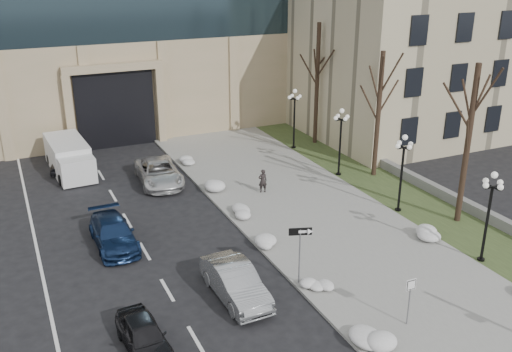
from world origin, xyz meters
The scene contains 28 objects.
sidewalk centered at (3.50, 14.00, 0.06)m, with size 9.00×40.00×0.12m, color gray.
curb centered at (-1.00, 14.00, 0.07)m, with size 0.30×40.00×0.14m, color gray.
grass_strip centered at (10.00, 14.00, 0.05)m, with size 4.00×40.00×0.10m, color #344422.
stone_wall centered at (12.00, 16.00, 0.35)m, with size 0.50×30.00×0.70m, color slate.
classical_building centered at (22.00, 27.98, 6.00)m, with size 22.00×18.12×12.00m.
car_a centered at (-8.46, 6.31, 0.63)m, with size 1.50×3.72×1.27m, color black.
car_b centered at (-3.91, 8.18, 0.77)m, with size 1.63×4.67×1.54m, color #95999C.
car_c centered at (-7.78, 15.27, 0.70)m, with size 1.97×4.85×1.41m, color navy.
car_d centered at (-3.24, 22.86, 0.77)m, with size 2.55×5.53×1.54m, color silver.
car_e centered at (-8.57, 28.24, 0.69)m, with size 1.63×4.05×1.38m, color #29292E.
pedestrian centered at (2.22, 18.32, 0.89)m, with size 0.56×0.37×1.53m, color black.
box_truck centered at (-8.28, 27.57, 1.03)m, with size 2.69×6.82×2.13m.
one_way_sign centered at (-0.74, 7.80, 2.41)m, with size 1.06×0.54×2.92m.
keep_sign centered at (1.59, 3.29, 1.62)m, with size 0.47×0.07×2.21m.
snow_clump_b centered at (-0.41, 2.55, 0.30)m, with size 1.10×1.60×0.36m, color silver.
snow_clump_c centered at (-0.42, 7.29, 0.30)m, with size 1.10×1.60×0.36m, color silver.
snow_clump_d centered at (-0.73, 11.52, 0.30)m, with size 1.10×1.60×0.36m, color silver.
snow_clump_e centered at (-0.46, 15.66, 0.30)m, with size 1.10×1.60×0.36m, color silver.
snow_clump_f centered at (-0.37, 19.95, 0.30)m, with size 1.10×1.60×0.36m, color silver.
snow_clump_g centered at (-0.64, 25.45, 0.30)m, with size 1.10×1.60×0.36m, color silver.
snow_clump_i centered at (7.70, 8.93, 0.30)m, with size 1.10×1.60×0.36m, color silver.
lamppost_a centered at (8.30, 6.00, 3.07)m, with size 1.18×1.18×4.76m.
lamppost_b centered at (8.30, 12.50, 3.07)m, with size 1.18×1.18×4.76m.
lamppost_c centered at (8.30, 19.00, 3.07)m, with size 1.18×1.18×4.76m.
lamppost_d centered at (8.30, 25.50, 3.07)m, with size 1.18×1.18×4.76m.
tree_near centered at (10.50, 10.00, 5.83)m, with size 3.20×3.20×9.00m.
tree_mid centered at (10.50, 18.00, 5.50)m, with size 3.20×3.20×8.50m.
tree_far centered at (10.50, 26.00, 6.15)m, with size 3.20×3.20×9.50m.
Camera 1 is at (-12.11, -11.81, 14.08)m, focal length 40.00 mm.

